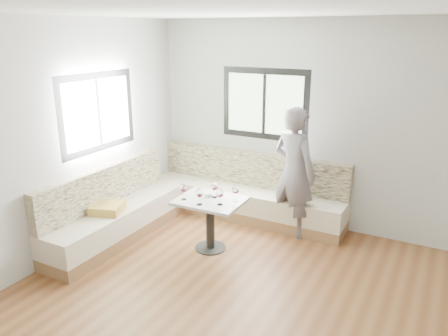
# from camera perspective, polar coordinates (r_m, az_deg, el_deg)

# --- Properties ---
(room) EXTENTS (5.01, 5.01, 2.81)m
(room) POSITION_cam_1_polar(r_m,az_deg,el_deg) (3.78, 2.25, -1.29)
(room) COLOR brown
(room) RESTS_ON ground
(banquette) EXTENTS (2.90, 2.80, 0.95)m
(banquette) POSITION_cam_1_polar(r_m,az_deg,el_deg) (6.12, -4.19, -4.62)
(banquette) COLOR brown
(banquette) RESTS_ON ground
(table) EXTENTS (0.82, 0.65, 0.66)m
(table) POSITION_cam_1_polar(r_m,az_deg,el_deg) (5.41, -1.83, -5.78)
(table) COLOR black
(table) RESTS_ON ground
(person) EXTENTS (0.74, 0.60, 1.74)m
(person) POSITION_cam_1_polar(r_m,az_deg,el_deg) (5.77, 9.15, -0.54)
(person) COLOR slate
(person) RESTS_ON ground
(olive_ramekin) EXTENTS (0.11, 0.11, 0.04)m
(olive_ramekin) POSITION_cam_1_polar(r_m,az_deg,el_deg) (5.45, -2.09, -3.47)
(olive_ramekin) COLOR white
(olive_ramekin) RESTS_ON table
(wine_glass_a) EXTENTS (0.09, 0.09, 0.20)m
(wine_glass_a) POSITION_cam_1_polar(r_m,az_deg,el_deg) (5.32, -5.32, -2.68)
(wine_glass_a) COLOR white
(wine_glass_a) RESTS_ON table
(wine_glass_b) EXTENTS (0.09, 0.09, 0.20)m
(wine_glass_b) POSITION_cam_1_polar(r_m,az_deg,el_deg) (5.15, -3.24, -3.33)
(wine_glass_b) COLOR white
(wine_glass_b) RESTS_ON table
(wine_glass_c) EXTENTS (0.09, 0.09, 0.20)m
(wine_glass_c) POSITION_cam_1_polar(r_m,az_deg,el_deg) (5.14, -0.53, -3.35)
(wine_glass_c) COLOR white
(wine_glass_c) RESTS_ON table
(wine_glass_d) EXTENTS (0.09, 0.09, 0.20)m
(wine_glass_d) POSITION_cam_1_polar(r_m,az_deg,el_deg) (5.36, -1.26, -2.44)
(wine_glass_d) COLOR white
(wine_glass_d) RESTS_ON table
(wine_glass_e) EXTENTS (0.09, 0.09, 0.20)m
(wine_glass_e) POSITION_cam_1_polar(r_m,az_deg,el_deg) (5.26, 1.54, -2.87)
(wine_glass_e) COLOR white
(wine_glass_e) RESTS_ON table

